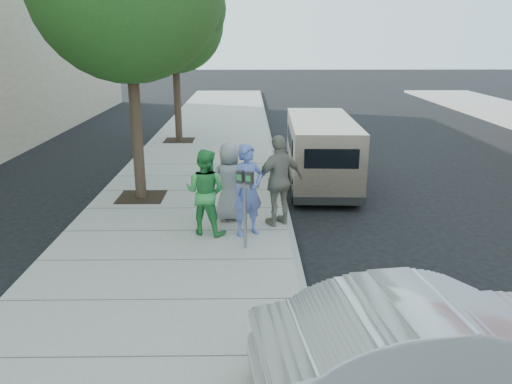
% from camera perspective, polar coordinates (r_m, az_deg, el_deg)
% --- Properties ---
extents(ground, '(120.00, 120.00, 0.00)m').
position_cam_1_polar(ground, '(10.98, -3.57, -5.09)').
color(ground, black).
rests_on(ground, ground).
extents(sidewalk, '(5.00, 60.00, 0.15)m').
position_cam_1_polar(sidewalk, '(11.05, -8.78, -4.72)').
color(sidewalk, gray).
rests_on(sidewalk, ground).
extents(curb_face, '(0.12, 60.00, 0.16)m').
position_cam_1_polar(curb_face, '(10.98, 3.97, -4.68)').
color(curb_face, gray).
rests_on(curb_face, ground).
extents(tree_far, '(3.92, 3.80, 6.49)m').
position_cam_1_polar(tree_far, '(20.35, -9.26, 19.04)').
color(tree_far, black).
rests_on(tree_far, sidewalk).
extents(parking_meter, '(0.34, 0.24, 1.58)m').
position_cam_1_polar(parking_meter, '(9.63, -1.27, -0.10)').
color(parking_meter, gray).
rests_on(parking_meter, sidewalk).
extents(van, '(1.95, 5.32, 1.95)m').
position_cam_1_polar(van, '(14.67, 7.39, 4.75)').
color(van, beige).
rests_on(van, ground).
extents(sedan, '(4.45, 2.05, 1.41)m').
position_cam_1_polar(sedan, '(6.42, 20.08, -16.56)').
color(sedan, '#B9BBC1').
rests_on(sedan, ground).
extents(person_officer, '(0.85, 0.78, 1.95)m').
position_cam_1_polar(person_officer, '(10.38, -0.91, 0.19)').
color(person_officer, '#576CBA').
rests_on(person_officer, sidewalk).
extents(person_green_shirt, '(1.07, 0.95, 1.84)m').
position_cam_1_polar(person_green_shirt, '(10.51, -5.82, 0.01)').
color(person_green_shirt, green).
rests_on(person_green_shirt, sidewalk).
extents(person_gray_shirt, '(0.98, 0.75, 1.80)m').
position_cam_1_polar(person_gray_shirt, '(11.28, -3.03, 1.18)').
color(person_gray_shirt, gray).
rests_on(person_gray_shirt, sidewalk).
extents(person_striped_polo, '(1.28, 1.02, 2.03)m').
position_cam_1_polar(person_striped_polo, '(10.95, 2.68, 1.30)').
color(person_striped_polo, gray).
rests_on(person_striped_polo, sidewalk).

